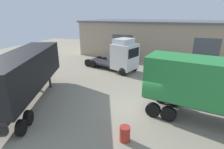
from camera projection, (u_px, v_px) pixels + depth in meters
ground_plane at (142, 109)px, 12.77m from camera, size 60.00×60.00×0.00m
warehouse_building at (164, 38)px, 28.48m from camera, size 26.35×9.91×5.49m
tractor_unit_white at (121, 56)px, 20.42m from camera, size 7.22×4.66×3.92m
container_trailer_white at (25, 71)px, 12.98m from camera, size 6.02×9.99×3.92m
oil_drum at (125, 134)px, 9.44m from camera, size 0.58×0.58×0.88m
traffic_cone at (161, 87)px, 15.81m from camera, size 0.40×0.40×0.55m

